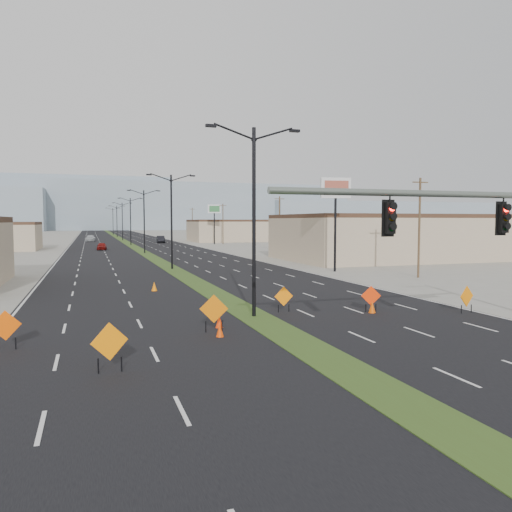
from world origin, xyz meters
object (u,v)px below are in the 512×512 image
object	(u,v)px
construction_sign_1	(110,343)
streetlight_3	(131,220)
cone_3	(154,286)
pole_sign_east_far	(214,212)
streetlight_4	(122,220)
streetlight_5	(117,220)
car_left	(102,246)
construction_sign_0	(5,327)
cone_2	(372,307)
streetlight_6	(113,220)
construction_sign_2	(214,310)
car_mid	(161,239)
construction_sign_3	(284,297)
construction_sign_4	(371,297)
cone_1	(219,322)
pole_sign_east_near	(336,195)
construction_sign_5	(467,297)
streetlight_1	(172,218)
streetlight_2	(144,219)
car_far	(90,238)
streetlight_0	(254,215)
cone_0	(220,330)

from	to	relation	value
construction_sign_1	streetlight_3	bearing A→B (deg)	67.03
cone_3	pole_sign_east_far	distance (m)	75.62
streetlight_4	streetlight_5	bearing A→B (deg)	90.00
car_left	construction_sign_1	distance (m)	75.36
construction_sign_0	cone_2	bearing A→B (deg)	-11.74
streetlight_6	construction_sign_2	size ratio (longest dim) A/B	5.71
streetlight_4	car_mid	bearing A→B (deg)	-67.03
streetlight_4	cone_3	size ratio (longest dim) A/B	14.53
construction_sign_3	construction_sign_4	size ratio (longest dim) A/B	0.98
cone_1	construction_sign_3	bearing A→B (deg)	32.88
construction_sign_1	cone_1	world-z (taller)	construction_sign_1
streetlight_6	pole_sign_east_near	size ratio (longest dim) A/B	1.06
construction_sign_2	construction_sign_5	size ratio (longest dim) A/B	1.14
streetlight_1	construction_sign_5	xyz separation A→B (m)	(11.50, -30.80, -4.52)
streetlight_5	construction_sign_5	size ratio (longest dim) A/B	6.52
construction_sign_3	pole_sign_east_near	distance (m)	24.75
streetlight_1	construction_sign_1	xyz separation A→B (m)	(-7.70, -35.87, -4.40)
streetlight_2	car_left	distance (m)	13.93
cone_2	streetlight_4	bearing A→B (deg)	93.33
car_mid	construction_sign_3	bearing A→B (deg)	-90.06
construction_sign_4	car_far	bearing A→B (deg)	116.08
streetlight_2	streetlight_3	distance (m)	28.00
streetlight_1	construction_sign_3	size ratio (longest dim) A/B	6.90
streetlight_3	streetlight_0	bearing A→B (deg)	-90.00
car_left	pole_sign_east_far	world-z (taller)	pole_sign_east_far
car_far	pole_sign_east_near	xyz separation A→B (m)	(23.55, -87.52, 6.97)
car_far	cone_2	distance (m)	109.96
car_left	construction_sign_3	world-z (taller)	construction_sign_3
streetlight_5	construction_sign_0	distance (m)	144.02
cone_3	pole_sign_east_far	xyz separation A→B (m)	(22.05, 72.02, 6.81)
car_mid	streetlight_1	bearing A→B (deg)	-93.20
streetlight_4	construction_sign_1	xyz separation A→B (m)	(-7.70, -119.87, -4.40)
streetlight_5	pole_sign_east_far	size ratio (longest dim) A/B	1.14
construction_sign_0	cone_1	distance (m)	9.16
streetlight_5	pole_sign_east_near	distance (m)	120.63
streetlight_4	streetlight_3	bearing A→B (deg)	-90.00
cone_2	streetlight_2	bearing A→B (deg)	96.57
car_left	construction_sign_5	xyz separation A→B (m)	(17.80, -70.28, 0.24)
streetlight_4	cone_0	xyz separation A→B (m)	(-2.89, -115.98, -5.12)
streetlight_0	car_mid	distance (m)	94.39
construction_sign_5	cone_2	distance (m)	5.25
construction_sign_4	cone_1	distance (m)	9.27
streetlight_4	pole_sign_east_near	size ratio (longest dim) A/B	1.06
construction_sign_0	pole_sign_east_near	size ratio (longest dim) A/B	0.17
streetlight_1	cone_0	world-z (taller)	streetlight_1
construction_sign_2	construction_sign_4	bearing A→B (deg)	28.56
car_far	construction_sign_3	world-z (taller)	car_far
car_mid	construction_sign_3	distance (m)	93.40
cone_3	pole_sign_east_near	size ratio (longest dim) A/B	0.07
construction_sign_2	cone_2	bearing A→B (deg)	26.83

